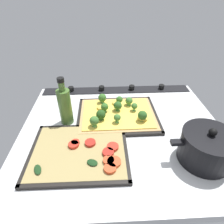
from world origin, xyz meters
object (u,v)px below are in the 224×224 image
Objects in this scene: baking_tray_back at (79,152)px; cooking_pot at (207,147)px; oil_bottle at (65,105)px; baking_tray_front at (117,116)px; veggie_pizza_back at (82,151)px; broccoli_pizza at (117,112)px.

cooking_pot is (-40.46, 4.55, 4.84)cm from baking_tray_back.
baking_tray_back is at bearing 110.18° from oil_bottle.
veggie_pizza_back is (13.33, 20.31, 0.73)cm from baking_tray_front.
broccoli_pizza is 0.95× the size of baking_tray_back.
broccoli_pizza is at bearing -172.86° from oil_bottle.
cooking_pot is at bearing 136.89° from baking_tray_front.
veggie_pizza_back is 1.29× the size of cooking_pot.
veggie_pizza_back is 39.82cm from cooking_pot.
cooking_pot reaches higher than baking_tray_back.
cooking_pot is 51.69cm from oil_bottle.
oil_bottle is (20.46, 2.56, 5.90)cm from broccoli_pizza.
baking_tray_back is 1.08× the size of veggie_pizza_back.
broccoli_pizza is 1.59× the size of oil_bottle.
broccoli_pizza reaches higher than baking_tray_back.
baking_tray_back is at bearing -23.31° from veggie_pizza_back.
cooking_pot is (-26.07, 24.41, 4.84)cm from baking_tray_front.
oil_bottle reaches higher than baking_tray_front.
oil_bottle is at bearing -69.82° from baking_tray_back.
broccoli_pizza is 24.38cm from baking_tray_back.
baking_tray_back is 41.00cm from cooking_pot.
baking_tray_front is at bearing -172.81° from oil_bottle.
baking_tray_front is at bearing -123.27° from veggie_pizza_back.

